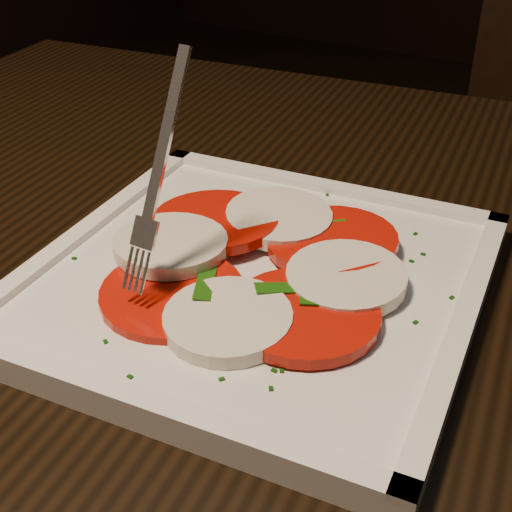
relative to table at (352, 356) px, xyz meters
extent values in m
cube|color=black|center=(0.00, 0.00, 0.08)|extent=(1.28, 0.92, 0.04)
cylinder|color=black|center=(-0.57, 0.28, -0.30)|extent=(0.06, 0.06, 0.71)
cylinder|color=black|center=(-0.13, 0.56, -0.45)|extent=(0.04, 0.04, 0.41)
cylinder|color=black|center=(-0.10, 0.92, -0.45)|extent=(0.04, 0.04, 0.41)
cube|color=white|center=(-0.05, -0.08, 0.11)|extent=(0.33, 0.33, 0.01)
cylinder|color=#BA0C04|center=(-0.08, -0.13, 0.12)|extent=(0.10, 0.10, 0.01)
cylinder|color=beige|center=(-0.04, -0.14, 0.12)|extent=(0.08, 0.08, 0.01)
cylinder|color=#BA0C04|center=(0.00, -0.11, 0.12)|extent=(0.10, 0.10, 0.01)
cylinder|color=beige|center=(0.01, -0.06, 0.12)|extent=(0.08, 0.08, 0.01)
cylinder|color=#BA0C04|center=(-0.02, -0.02, 0.12)|extent=(0.10, 0.10, 0.01)
cylinder|color=beige|center=(-0.06, -0.02, 0.12)|extent=(0.08, 0.08, 0.01)
cylinder|color=#BA0C04|center=(-0.10, -0.04, 0.13)|extent=(0.10, 0.10, 0.01)
cylinder|color=beige|center=(-0.11, -0.09, 0.13)|extent=(0.08, 0.08, 0.01)
cube|color=#1C510D|center=(-0.06, -0.03, 0.12)|extent=(0.04, 0.01, 0.00)
cube|color=#1C510D|center=(0.00, -0.04, 0.12)|extent=(0.04, 0.02, 0.00)
cube|color=#1C510D|center=(-0.07, -0.12, 0.12)|extent=(0.03, 0.05, 0.01)
cube|color=#1C510D|center=(-0.11, -0.09, 0.12)|extent=(0.02, 0.04, 0.00)
cube|color=#1C510D|center=(-0.01, -0.10, 0.12)|extent=(0.04, 0.04, 0.01)
cube|color=#1C510D|center=(-0.03, -0.02, 0.12)|extent=(0.05, 0.04, 0.00)
cube|color=#1C510D|center=(-0.11, -0.03, 0.12)|extent=(0.02, 0.05, 0.01)
cube|color=#1C510D|center=(-0.09, -0.09, 0.12)|extent=(0.02, 0.03, 0.00)
cube|color=#1C510D|center=(0.01, -0.10, 0.12)|extent=(0.04, 0.02, 0.00)
cube|color=#0C3609|center=(-0.18, -0.13, 0.11)|extent=(0.00, 0.00, 0.00)
cube|color=#0C3609|center=(0.01, -0.18, 0.11)|extent=(0.00, 0.00, 0.00)
cube|color=#0C3609|center=(-0.01, -0.18, 0.11)|extent=(0.00, 0.00, 0.00)
cube|color=#0C3609|center=(-0.09, -0.19, 0.11)|extent=(0.00, 0.00, 0.00)
cube|color=#0C3609|center=(0.05, 0.00, 0.11)|extent=(0.00, 0.00, 0.00)
cube|color=#0C3609|center=(0.04, -0.01, 0.11)|extent=(0.00, 0.00, 0.00)
cube|color=#0C3609|center=(0.07, -0.08, 0.11)|extent=(0.00, 0.00, 0.00)
cube|color=#0C3609|center=(-0.03, 0.02, 0.11)|extent=(0.00, 0.00, 0.00)
cube|color=#0C3609|center=(-0.11, 0.00, 0.11)|extent=(0.00, 0.00, 0.00)
cube|color=#0C3609|center=(0.03, 0.03, 0.11)|extent=(0.00, 0.00, 0.00)
cube|color=#0C3609|center=(0.01, -0.16, 0.11)|extent=(0.00, 0.00, 0.00)
cube|color=#0C3609|center=(-0.16, -0.06, 0.11)|extent=(0.00, 0.00, 0.00)
cube|color=#0C3609|center=(-0.05, 0.06, 0.11)|extent=(0.00, 0.00, 0.00)
cube|color=#0C3609|center=(-0.09, 0.04, 0.11)|extent=(0.00, 0.00, 0.00)
cube|color=#0C3609|center=(-0.05, -0.18, 0.11)|extent=(0.00, 0.00, 0.00)
cube|color=#0C3609|center=(-0.06, -0.21, 0.11)|extent=(0.00, 0.00, 0.00)
cube|color=#0C3609|center=(-0.12, 0.00, 0.11)|extent=(0.00, 0.00, 0.00)
cube|color=#0C3609|center=(0.08, -0.04, 0.11)|extent=(0.00, 0.00, 0.00)
cube|color=#0C3609|center=(0.01, -0.16, 0.11)|extent=(0.00, 0.00, 0.00)
camera|label=1|loc=(0.15, -0.45, 0.40)|focal=50.00mm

